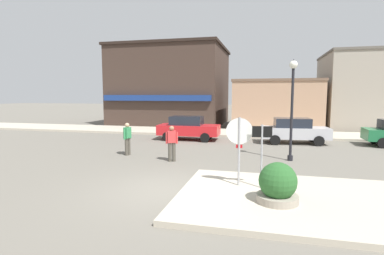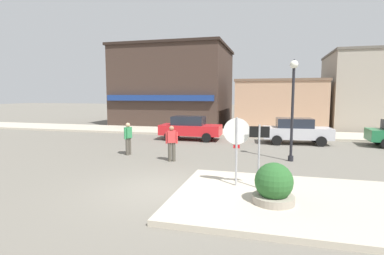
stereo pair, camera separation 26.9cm
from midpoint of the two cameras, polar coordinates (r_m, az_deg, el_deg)
ground_plane at (r=9.67m, az=-6.09°, el=-11.80°), size 160.00×160.00×0.00m
sidewalk_corner at (r=9.00m, az=17.70°, el=-12.96°), size 6.40×4.80×0.15m
kerb_far at (r=23.22m, az=5.88°, el=-0.96°), size 80.00×4.00×0.15m
stop_sign at (r=9.41m, az=8.17°, el=-2.82°), size 0.82×0.10×2.30m
one_way_sign at (r=9.32m, az=12.32°, el=-4.15°), size 0.60×0.08×2.10m
planter at (r=8.34m, az=15.09°, el=-10.90°), size 1.10×1.10×1.23m
lamp_post at (r=14.07m, az=18.06°, el=5.84°), size 0.36×0.36×4.54m
parked_car_nearest at (r=19.82m, az=-1.10°, el=-0.03°), size 4.02×1.92×1.56m
parked_car_second at (r=19.38m, az=18.45°, el=-0.50°), size 4.13×2.13×1.56m
pedestrian_crossing_near at (r=15.17m, az=-12.70°, el=-1.93°), size 0.29×0.56×1.61m
pedestrian_crossing_far at (r=13.45m, az=-4.44°, el=-2.83°), size 0.55×0.32×1.61m
building_corner_shop at (r=31.05m, az=-4.00°, el=7.86°), size 10.68×10.00×7.69m
building_storefront_left_near at (r=27.81m, az=15.43°, el=4.28°), size 7.30×6.87×4.24m
building_storefront_left_mid at (r=30.14m, az=29.16°, el=6.07°), size 6.20×7.78×6.57m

